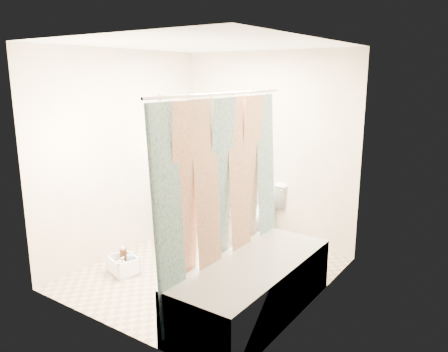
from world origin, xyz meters
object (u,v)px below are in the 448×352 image
Objects in this scene: toilet at (260,215)px; plumber at (213,175)px; bathtub at (253,287)px; cleaning_caddy at (124,266)px.

toilet is 0.79m from plumber.
bathtub is at bearing 36.10° from plumber.
plumber reaches higher than toilet.
plumber is 4.82× the size of cleaning_caddy.
toilet is at bearing 81.11° from cleaning_caddy.
plumber is at bearing 92.34° from cleaning_caddy.
bathtub reaches higher than cleaning_caddy.
toilet is at bearing 117.03° from plumber.
plumber reaches higher than bathtub.
bathtub is 1.58m from cleaning_caddy.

